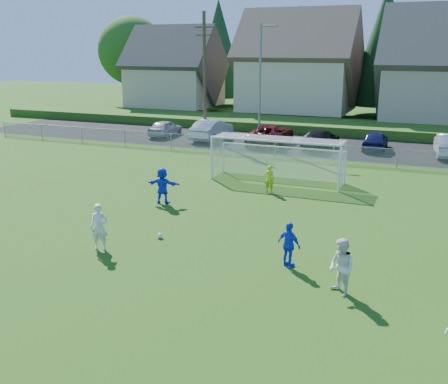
# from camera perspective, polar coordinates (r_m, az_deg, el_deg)

# --- Properties ---
(ground) EXTENTS (160.00, 160.00, 0.00)m
(ground) POSITION_cam_1_polar(r_m,az_deg,el_deg) (16.22, -11.06, -11.90)
(ground) COLOR #193D0C
(ground) RESTS_ON ground
(asphalt_lot) EXTENTS (60.00, 60.00, 0.00)m
(asphalt_lot) POSITION_cam_1_polar(r_m,az_deg,el_deg) (40.90, 10.49, 4.94)
(asphalt_lot) COLOR black
(asphalt_lot) RESTS_ON ground
(grass_embankment) EXTENTS (70.00, 6.00, 0.80)m
(grass_embankment) POSITION_cam_1_polar(r_m,az_deg,el_deg) (48.10, 12.42, 6.90)
(grass_embankment) COLOR #1E420F
(grass_embankment) RESTS_ON ground
(soccer_ball) EXTENTS (0.22, 0.22, 0.22)m
(soccer_ball) POSITION_cam_1_polar(r_m,az_deg,el_deg) (21.12, -7.00, -4.73)
(soccer_ball) COLOR white
(soccer_ball) RESTS_ON ground
(player_white_a) EXTENTS (0.75, 0.61, 1.79)m
(player_white_a) POSITION_cam_1_polar(r_m,az_deg,el_deg) (20.10, -13.43, -3.75)
(player_white_a) COLOR silver
(player_white_a) RESTS_ON ground
(player_white_b) EXTENTS (1.10, 1.09, 1.80)m
(player_white_b) POSITION_cam_1_polar(r_m,az_deg,el_deg) (16.53, 12.68, -8.00)
(player_white_b) COLOR silver
(player_white_b) RESTS_ON ground
(player_blue_a) EXTENTS (1.02, 0.72, 1.60)m
(player_blue_a) POSITION_cam_1_polar(r_m,az_deg,el_deg) (18.28, 7.11, -5.72)
(player_blue_a) COLOR blue
(player_blue_a) RESTS_ON ground
(player_blue_b) EXTENTS (1.68, 0.71, 1.76)m
(player_blue_b) POSITION_cam_1_polar(r_m,az_deg,el_deg) (25.54, -6.70, 0.70)
(player_blue_b) COLOR blue
(player_blue_b) RESTS_ON ground
(goalkeeper) EXTENTS (0.56, 0.39, 1.44)m
(goalkeeper) POSITION_cam_1_polar(r_m,az_deg,el_deg) (27.41, 4.94, 1.44)
(goalkeeper) COLOR #AEC717
(goalkeeper) RESTS_ON ground
(car_a) EXTENTS (1.71, 4.03, 1.36)m
(car_a) POSITION_cam_1_polar(r_m,az_deg,el_deg) (44.95, -6.44, 6.93)
(car_a) COLOR #A3A5AB
(car_a) RESTS_ON ground
(car_b) EXTENTS (1.87, 5.04, 1.64)m
(car_b) POSITION_cam_1_polar(r_m,az_deg,el_deg) (42.99, -1.33, 6.82)
(car_b) COLOR silver
(car_b) RESTS_ON ground
(car_c) EXTENTS (2.67, 5.68, 1.57)m
(car_c) POSITION_cam_1_polar(r_m,az_deg,el_deg) (40.97, 5.08, 6.27)
(car_c) COLOR #52090F
(car_c) RESTS_ON ground
(car_d) EXTENTS (2.41, 4.93, 1.38)m
(car_d) POSITION_cam_1_polar(r_m,az_deg,el_deg) (40.05, 10.40, 5.72)
(car_d) COLOR black
(car_d) RESTS_ON ground
(car_e) EXTENTS (1.79, 4.18, 1.41)m
(car_e) POSITION_cam_1_polar(r_m,az_deg,el_deg) (40.26, 16.15, 5.43)
(car_e) COLOR #141546
(car_e) RESTS_ON ground
(soccer_goal) EXTENTS (7.42, 1.90, 2.50)m
(soccer_goal) POSITION_cam_1_polar(r_m,az_deg,el_deg) (29.67, 5.94, 4.30)
(soccer_goal) COLOR white
(soccer_goal) RESTS_ON ground
(chainlink_fence) EXTENTS (52.06, 0.06, 1.20)m
(chainlink_fence) POSITION_cam_1_polar(r_m,az_deg,el_deg) (35.51, 8.65, 4.44)
(chainlink_fence) COLOR gray
(chainlink_fence) RESTS_ON ground
(streetlight) EXTENTS (1.38, 0.18, 9.00)m
(streetlight) POSITION_cam_1_polar(r_m,az_deg,el_deg) (40.01, 4.01, 11.91)
(streetlight) COLOR slate
(streetlight) RESTS_ON ground
(utility_pole) EXTENTS (1.60, 0.26, 10.00)m
(utility_pole) POSITION_cam_1_polar(r_m,az_deg,el_deg) (42.77, -2.14, 12.59)
(utility_pole) COLOR #473321
(utility_pole) RESTS_ON ground
(houses_row) EXTENTS (53.90, 11.45, 13.27)m
(houses_row) POSITION_cam_1_polar(r_m,az_deg,el_deg) (54.69, 16.42, 14.95)
(houses_row) COLOR tan
(houses_row) RESTS_ON ground
(tree_row) EXTENTS (65.98, 12.36, 13.80)m
(tree_row) POSITION_cam_1_polar(r_m,az_deg,el_deg) (61.03, 16.19, 14.58)
(tree_row) COLOR #382616
(tree_row) RESTS_ON ground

